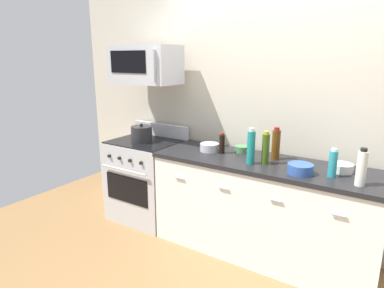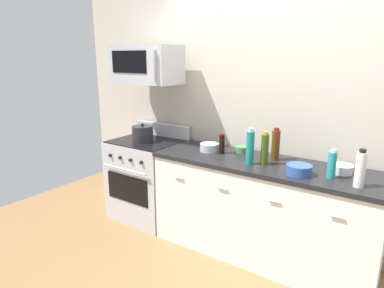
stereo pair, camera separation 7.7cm
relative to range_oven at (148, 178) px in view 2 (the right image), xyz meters
name	(u,v)px [view 2 (the right image)]	position (x,y,z in m)	size (l,w,h in m)	color
ground_plane	(258,253)	(1.40, 0.00, -0.47)	(6.17, 6.17, 0.00)	olive
back_wall	(283,109)	(1.40, 0.41, 0.88)	(5.14, 0.10, 2.70)	beige
counter_unit	(261,209)	(1.40, 0.00, -0.01)	(2.05, 0.66, 0.92)	white
range_oven	(148,178)	(0.00, 0.00, 0.00)	(0.76, 0.69, 1.07)	#B7BABF
microwave	(146,65)	(0.00, 0.04, 1.28)	(0.74, 0.44, 0.40)	#B7BABF
bottle_olive_oil	(265,149)	(1.43, -0.06, 0.59)	(0.06, 0.06, 0.29)	#385114
bottle_vinegar_white	(360,169)	(2.20, -0.17, 0.59)	(0.07, 0.07, 0.28)	silver
bottle_dish_soap	(332,165)	(1.99, -0.09, 0.56)	(0.06, 0.06, 0.23)	teal
bottle_wine_amber	(276,145)	(1.46, 0.12, 0.59)	(0.07, 0.07, 0.30)	#59330F
bottle_soy_sauce_dark	(222,144)	(0.95, 0.03, 0.55)	(0.06, 0.06, 0.20)	black
bottle_sparkling_teal	(250,147)	(1.32, -0.13, 0.60)	(0.07, 0.07, 0.32)	#197F7A
bowl_blue_mixing	(299,169)	(1.76, -0.15, 0.49)	(0.20, 0.20, 0.08)	#2D519E
bowl_steel_prep	(210,147)	(0.81, 0.03, 0.49)	(0.19, 0.19, 0.08)	#B2B5BA
bowl_white_ceramic	(341,169)	(2.03, 0.08, 0.49)	(0.18, 0.18, 0.07)	white
bowl_green_glaze	(242,149)	(1.10, 0.18, 0.48)	(0.15, 0.15, 0.06)	#477A4C
stockpot	(143,134)	(0.00, -0.05, 0.54)	(0.23, 0.23, 0.21)	#262628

